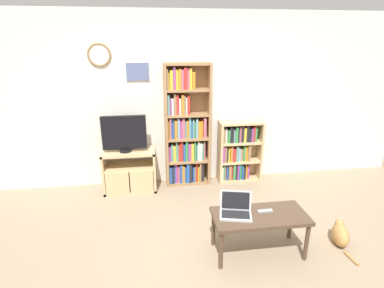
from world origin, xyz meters
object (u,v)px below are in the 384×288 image
(bookshelf_short, at_px, (238,152))
(laptop, at_px, (236,209))
(tv_stand, at_px, (130,170))
(bookshelf_tall, at_px, (186,130))
(television, at_px, (124,134))
(coffee_table, at_px, (260,219))
(remote_near_laptop, at_px, (265,211))
(cat, at_px, (340,234))

(bookshelf_short, relative_size, laptop, 2.64)
(tv_stand, xyz_separation_m, bookshelf_short, (1.71, 0.12, 0.17))
(tv_stand, relative_size, laptop, 2.07)
(bookshelf_tall, bearing_deg, television, -171.81)
(television, distance_m, laptop, 2.05)
(coffee_table, bearing_deg, bookshelf_tall, 107.58)
(coffee_table, relative_size, remote_near_laptop, 6.14)
(cat, bearing_deg, television, 162.58)
(coffee_table, bearing_deg, television, 131.87)
(bookshelf_tall, bearing_deg, cat, -49.16)
(television, height_order, remote_near_laptop, television)
(remote_near_laptop, relative_size, cat, 0.30)
(bookshelf_short, height_order, cat, bookshelf_short)
(cat, bearing_deg, remote_near_laptop, -165.66)
(bookshelf_tall, distance_m, remote_near_laptop, 1.89)
(coffee_table, height_order, remote_near_laptop, remote_near_laptop)
(coffee_table, relative_size, laptop, 2.64)
(tv_stand, xyz_separation_m, cat, (2.41, -1.65, -0.20))
(coffee_table, relative_size, cat, 1.86)
(tv_stand, bearing_deg, television, -164.97)
(remote_near_laptop, distance_m, cat, 0.97)
(coffee_table, xyz_separation_m, remote_near_laptop, (0.07, 0.04, 0.07))
(bookshelf_short, xyz_separation_m, laptop, (-0.53, -1.73, 0.04))
(cat, bearing_deg, bookshelf_short, 127.93)
(laptop, xyz_separation_m, remote_near_laptop, (0.32, -0.01, -0.05))
(television, xyz_separation_m, bookshelf_short, (1.75, 0.13, -0.41))
(tv_stand, distance_m, coffee_table, 2.20)
(tv_stand, bearing_deg, coffee_table, -49.08)
(television, height_order, laptop, television)
(television, relative_size, coffee_table, 0.65)
(television, bearing_deg, laptop, -52.62)
(bookshelf_tall, relative_size, laptop, 5.03)
(bookshelf_tall, bearing_deg, laptop, -79.84)
(laptop, bearing_deg, coffee_table, 3.10)
(bookshelf_short, distance_m, cat, 1.93)
(bookshelf_tall, relative_size, bookshelf_short, 1.90)
(tv_stand, distance_m, cat, 2.92)
(bookshelf_short, bearing_deg, tv_stand, -176.14)
(tv_stand, height_order, bookshelf_short, bookshelf_short)
(laptop, distance_m, cat, 1.29)
(bookshelf_tall, height_order, laptop, bookshelf_tall)
(bookshelf_short, xyz_separation_m, cat, (0.69, -1.77, -0.37))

